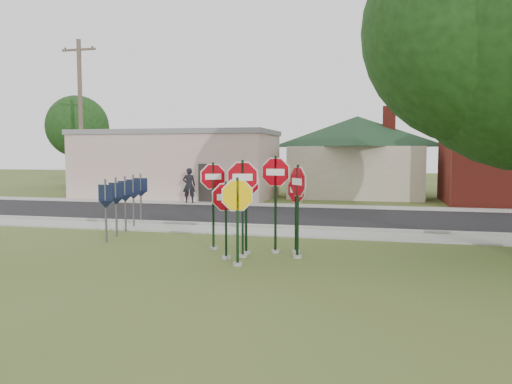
% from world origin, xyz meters
% --- Properties ---
extents(ground, '(120.00, 120.00, 0.00)m').
position_xyz_m(ground, '(0.00, 0.00, 0.00)').
color(ground, '#3C521E').
rests_on(ground, ground).
extents(sidewalk_near, '(60.00, 1.60, 0.06)m').
position_xyz_m(sidewalk_near, '(0.00, 5.50, 0.03)').
color(sidewalk_near, gray).
rests_on(sidewalk_near, ground).
extents(road, '(60.00, 7.00, 0.04)m').
position_xyz_m(road, '(0.00, 10.00, 0.02)').
color(road, black).
rests_on(road, ground).
extents(sidewalk_far, '(60.00, 1.60, 0.06)m').
position_xyz_m(sidewalk_far, '(0.00, 14.30, 0.03)').
color(sidewalk_far, gray).
rests_on(sidewalk_far, ground).
extents(curb, '(60.00, 0.20, 0.14)m').
position_xyz_m(curb, '(0.00, 6.50, 0.07)').
color(curb, gray).
rests_on(curb, ground).
extents(stop_sign_center, '(1.14, 0.28, 2.76)m').
position_xyz_m(stop_sign_center, '(-0.21, 1.32, 1.75)').
color(stop_sign_center, gray).
rests_on(stop_sign_center, ground).
extents(stop_sign_yellow, '(0.99, 0.54, 2.33)m').
position_xyz_m(stop_sign_yellow, '(-0.07, 0.30, 1.41)').
color(stop_sign_yellow, gray).
rests_on(stop_sign_yellow, ground).
extents(stop_sign_left, '(0.99, 0.33, 2.17)m').
position_xyz_m(stop_sign_left, '(-0.59, 1.01, 1.30)').
color(stop_sign_left, gray).
rests_on(stop_sign_left, ground).
extents(stop_sign_right, '(0.70, 0.90, 2.62)m').
position_xyz_m(stop_sign_right, '(1.24, 1.57, 1.64)').
color(stop_sign_right, gray).
rests_on(stop_sign_right, ground).
extents(stop_sign_back_right, '(1.13, 0.24, 2.85)m').
position_xyz_m(stop_sign_back_right, '(0.53, 2.10, 1.81)').
color(stop_sign_back_right, gray).
rests_on(stop_sign_back_right, ground).
extents(stop_sign_back_left, '(1.06, 0.24, 2.52)m').
position_xyz_m(stop_sign_back_left, '(-0.23, 1.76, 1.56)').
color(stop_sign_back_left, gray).
rests_on(stop_sign_back_left, ground).
extents(stop_sign_far_right, '(0.77, 0.69, 2.29)m').
position_xyz_m(stop_sign_far_right, '(1.10, 2.23, 1.38)').
color(stop_sign_far_right, gray).
rests_on(stop_sign_far_right, ground).
extents(stop_sign_far_left, '(0.88, 0.58, 2.65)m').
position_xyz_m(stop_sign_far_left, '(-1.32, 2.13, 1.65)').
color(stop_sign_far_left, gray).
rests_on(stop_sign_far_left, ground).
extents(route_sign_row, '(1.43, 4.63, 2.00)m').
position_xyz_m(route_sign_row, '(-5.40, 4.50, 1.22)').
color(route_sign_row, '#59595E').
rests_on(route_sign_row, ground).
extents(building_stucco, '(12.20, 6.20, 4.20)m').
position_xyz_m(building_stucco, '(-9.00, 18.00, 2.15)').
color(building_stucco, beige).
rests_on(building_stucco, ground).
extents(building_house, '(11.60, 11.60, 6.20)m').
position_xyz_m(building_house, '(2.00, 22.00, 3.65)').
color(building_house, beige).
rests_on(building_house, ground).
extents(utility_pole_near, '(2.20, 0.26, 9.50)m').
position_xyz_m(utility_pole_near, '(-14.00, 15.20, 4.97)').
color(utility_pole_near, brown).
rests_on(utility_pole_near, ground).
extents(bg_tree_left, '(4.90, 4.90, 7.35)m').
position_xyz_m(bg_tree_left, '(-20.00, 24.00, 4.88)').
color(bg_tree_left, black).
rests_on(bg_tree_left, ground).
extents(pedestrian, '(0.82, 0.69, 1.93)m').
position_xyz_m(pedestrian, '(-6.77, 14.23, 1.02)').
color(pedestrian, black).
rests_on(pedestrian, sidewalk_far).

